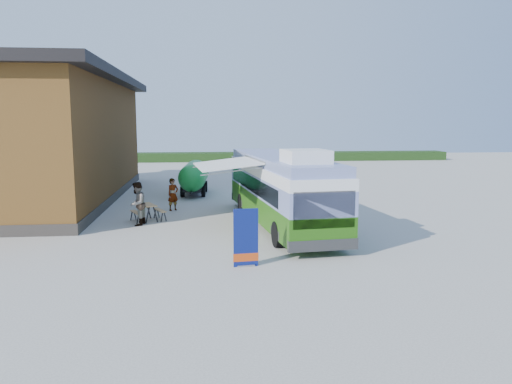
{
  "coord_description": "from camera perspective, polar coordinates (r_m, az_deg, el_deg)",
  "views": [
    {
      "loc": [
        -1.21,
        -20.95,
        4.74
      ],
      "look_at": [
        1.23,
        2.21,
        1.4
      ],
      "focal_mm": 35.0,
      "sensor_mm": 36.0,
      "label": 1
    }
  ],
  "objects": [
    {
      "name": "awning",
      "position": [
        22.26,
        -2.84,
        2.78
      ],
      "size": [
        3.17,
        4.63,
        0.53
      ],
      "rotation": [
        0.0,
        0.0,
        0.11
      ],
      "color": "white",
      "rests_on": "ground"
    },
    {
      "name": "picnic_table",
      "position": [
        24.25,
        -12.24,
        -1.85
      ],
      "size": [
        1.8,
        1.71,
        0.81
      ],
      "rotation": [
        0.0,
        0.0,
        0.41
      ],
      "color": "tan",
      "rests_on": "ground"
    },
    {
      "name": "person_b",
      "position": [
        23.28,
        -13.42,
        -1.32
      ],
      "size": [
        0.93,
        1.1,
        1.99
      ],
      "primitive_type": "imported",
      "rotation": [
        0.0,
        0.0,
        -1.77
      ],
      "color": "#999999",
      "rests_on": "ground"
    },
    {
      "name": "barn",
      "position": [
        32.33,
        -22.82,
        5.49
      ],
      "size": [
        9.6,
        21.2,
        7.5
      ],
      "color": "brown",
      "rests_on": "ground"
    },
    {
      "name": "hedge",
      "position": [
        59.82,
        2.86,
        4.09
      ],
      "size": [
        40.0,
        3.0,
        1.0
      ],
      "primitive_type": "cube",
      "color": "#264419",
      "rests_on": "ground"
    },
    {
      "name": "ground",
      "position": [
        21.51,
        -2.65,
        -4.58
      ],
      "size": [
        100.0,
        100.0,
        0.0
      ],
      "primitive_type": "plane",
      "color": "#BCB7AD",
      "rests_on": "ground"
    },
    {
      "name": "person_a",
      "position": [
        26.79,
        -9.47,
        -0.27
      ],
      "size": [
        0.75,
        0.7,
        1.72
      ],
      "primitive_type": "imported",
      "rotation": [
        0.0,
        0.0,
        0.62
      ],
      "color": "#999999",
      "rests_on": "ground"
    },
    {
      "name": "banner",
      "position": [
        16.33,
        -1.17,
        -5.85
      ],
      "size": [
        0.84,
        0.24,
        1.93
      ],
      "rotation": [
        0.0,
        0.0,
        0.11
      ],
      "color": "navy",
      "rests_on": "ground"
    },
    {
      "name": "slurry_tanker",
      "position": [
        32.48,
        -7.08,
        1.85
      ],
      "size": [
        1.91,
        5.66,
        2.09
      ],
      "rotation": [
        0.0,
        0.0,
        -0.06
      ],
      "color": "green",
      "rests_on": "ground"
    },
    {
      "name": "bus",
      "position": [
        22.62,
        2.8,
        0.55
      ],
      "size": [
        3.76,
        12.1,
        3.66
      ],
      "rotation": [
        0.0,
        0.0,
        0.11
      ],
      "color": "#3D7613",
      "rests_on": "ground"
    }
  ]
}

